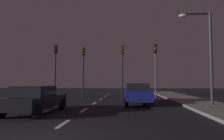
{
  "coord_description": "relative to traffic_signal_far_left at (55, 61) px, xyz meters",
  "views": [
    {
      "loc": [
        2.4,
        -5.2,
        1.59
      ],
      "look_at": [
        0.94,
        15.48,
        2.77
      ],
      "focal_mm": 33.34,
      "sensor_mm": 36.0,
      "label": 1
    }
  ],
  "objects": [
    {
      "name": "sidewalk_curb_right",
      "position": [
        12.33,
        -8.33,
        -3.64
      ],
      "size": [
        3.0,
        40.0,
        0.15
      ],
      "primitive_type": "cube",
      "color": "gray",
      "rests_on": "ground_plane"
    },
    {
      "name": "traffic_signal_far_right",
      "position": [
        10.04,
        -0.0,
        -0.02
      ],
      "size": [
        0.32,
        0.38,
        5.31
      ],
      "color": "#4C4C51",
      "rests_on": "ground_plane"
    },
    {
      "name": "lane_stripe_fifth",
      "position": [
        4.83,
        -1.33,
        -3.72
      ],
      "size": [
        0.16,
        1.6,
        0.01
      ],
      "primitive_type": "cube",
      "color": "silver",
      "rests_on": "ground_plane"
    },
    {
      "name": "car_stopped_ahead",
      "position": [
        7.95,
        -5.53,
        -2.95
      ],
      "size": [
        1.93,
        4.62,
        1.49
      ],
      "color": "navy",
      "rests_on": "ground_plane"
    },
    {
      "name": "lane_stripe_second",
      "position": [
        4.83,
        -12.73,
        -3.72
      ],
      "size": [
        0.16,
        1.6,
        0.01
      ],
      "primitive_type": "cube",
      "color": "silver",
      "rests_on": "ground_plane"
    },
    {
      "name": "traffic_signal_center_right",
      "position": [
        6.8,
        -0.0,
        -0.06
      ],
      "size": [
        0.32,
        0.38,
        5.26
      ],
      "color": "black",
      "rests_on": "ground_plane"
    },
    {
      "name": "lane_stripe_seventh",
      "position": [
        4.83,
        6.27,
        -3.72
      ],
      "size": [
        0.16,
        1.6,
        0.01
      ],
      "primitive_type": "cube",
      "color": "silver",
      "rests_on": "ground_plane"
    },
    {
      "name": "traffic_signal_center_left",
      "position": [
        2.86,
        -0.0,
        -0.17
      ],
      "size": [
        0.32,
        0.38,
        5.08
      ],
      "color": "black",
      "rests_on": "ground_plane"
    },
    {
      "name": "car_adjacent_lane",
      "position": [
        2.65,
        -10.3,
        -3.0
      ],
      "size": [
        1.97,
        4.35,
        1.39
      ],
      "color": "black",
      "rests_on": "ground_plane"
    },
    {
      "name": "street_lamp_right",
      "position": [
        12.26,
        -6.89,
        0.05
      ],
      "size": [
        2.08,
        0.36,
        6.11
      ],
      "color": "#2D2D30",
      "rests_on": "ground_plane"
    },
    {
      "name": "lane_stripe_fourth",
      "position": [
        4.83,
        -5.13,
        -3.72
      ],
      "size": [
        0.16,
        1.6,
        0.01
      ],
      "primitive_type": "cube",
      "color": "silver",
      "rests_on": "ground_plane"
    },
    {
      "name": "ground_plane",
      "position": [
        4.83,
        -8.33,
        -3.72
      ],
      "size": [
        80.0,
        80.0,
        0.0
      ],
      "primitive_type": "plane",
      "color": "black"
    },
    {
      "name": "lane_stripe_sixth",
      "position": [
        4.83,
        2.47,
        -3.72
      ],
      "size": [
        0.16,
        1.6,
        0.01
      ],
      "primitive_type": "cube",
      "color": "silver",
      "rests_on": "ground_plane"
    },
    {
      "name": "lane_stripe_third",
      "position": [
        4.83,
        -8.93,
        -3.72
      ],
      "size": [
        0.16,
        1.6,
        0.01
      ],
      "primitive_type": "cube",
      "color": "silver",
      "rests_on": "ground_plane"
    },
    {
      "name": "traffic_signal_far_left",
      "position": [
        0.0,
        0.0,
        0.0
      ],
      "size": [
        0.32,
        0.38,
        5.35
      ],
      "color": "black",
      "rests_on": "ground_plane"
    }
  ]
}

